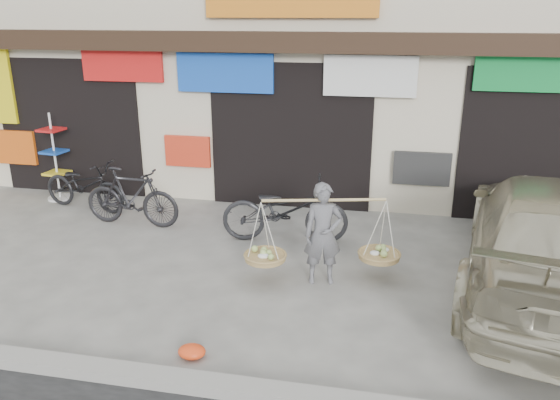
% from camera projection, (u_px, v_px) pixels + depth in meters
% --- Properties ---
extents(ground, '(70.00, 70.00, 0.00)m').
position_uv_depth(ground, '(243.00, 292.00, 7.30)').
color(ground, gray).
rests_on(ground, ground).
extents(kerb, '(70.00, 0.25, 0.12)m').
position_uv_depth(kerb, '(190.00, 382.00, 5.43)').
color(kerb, gray).
rests_on(kerb, ground).
extents(shophouse_block, '(14.00, 6.32, 7.00)m').
position_uv_depth(shophouse_block, '(315.00, 16.00, 12.11)').
color(shophouse_block, beige).
rests_on(shophouse_block, ground).
extents(street_vendor, '(2.08, 0.92, 1.42)m').
position_uv_depth(street_vendor, '(323.00, 238.00, 7.38)').
color(street_vendor, slate).
rests_on(street_vendor, ground).
extents(bike_0, '(1.88, 0.96, 0.94)m').
position_uv_depth(bike_0, '(84.00, 185.00, 10.22)').
color(bike_0, black).
rests_on(bike_0, ground).
extents(bike_1, '(1.76, 0.57, 1.04)m').
position_uv_depth(bike_1, '(132.00, 197.00, 9.42)').
color(bike_1, black).
rests_on(bike_1, ground).
extents(bike_2, '(2.10, 0.95, 1.07)m').
position_uv_depth(bike_2, '(285.00, 210.00, 8.75)').
color(bike_2, black).
rests_on(bike_2, ground).
extents(suv, '(3.17, 5.65, 1.54)m').
position_uv_depth(suv, '(554.00, 236.00, 7.14)').
color(suv, beige).
rests_on(suv, ground).
extents(display_rack, '(0.48, 0.48, 1.73)m').
position_uv_depth(display_rack, '(56.00, 165.00, 10.70)').
color(display_rack, silver).
rests_on(display_rack, ground).
extents(red_bag, '(0.31, 0.25, 0.14)m').
position_uv_depth(red_bag, '(192.00, 351.00, 5.90)').
color(red_bag, '#F24316').
rests_on(red_bag, ground).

